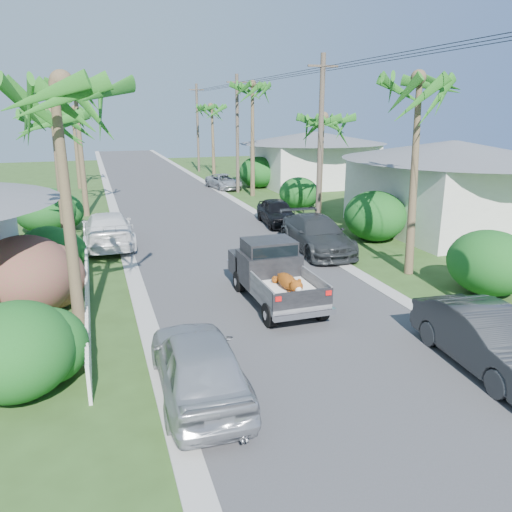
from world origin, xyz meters
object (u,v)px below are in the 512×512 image
object	(u,v)px
parked_car_lf	(108,230)
utility_pole_d	(198,128)
parked_car_rm	(317,234)
palm_r_b	(322,118)
parked_car_rf	(277,212)
parked_car_rn	(488,340)
palm_r_c	(252,85)
house_right_far	(312,161)
palm_l_a	(54,84)
house_right_near	(450,189)
palm_l_b	(53,115)
palm_r_d	(212,106)
pickup_truck	(271,271)
palm_r_a	(423,79)
parked_car_rd	(224,182)
palm_l_c	(74,82)
palm_l_d	(72,109)
parked_car_ln	(199,364)
utility_pole_b	(320,146)
utility_pole_c	(237,134)

from	to	relation	value
parked_car_lf	utility_pole_d	xyz separation A→B (m)	(10.60, 29.01, 3.78)
parked_car_rm	palm_r_b	distance (m)	7.55
parked_car_rf	parked_car_rm	bearing A→B (deg)	-86.82
parked_car_rn	palm_r_c	xyz separation A→B (m)	(2.60, 27.36, 7.34)
house_right_far	palm_l_a	bearing A→B (deg)	-125.42
parked_car_lf	house_right_near	size ratio (longest dim) A/B	0.63
palm_l_b	palm_r_d	xyz separation A→B (m)	(13.30, 28.00, 0.59)
house_right_near	parked_car_rn	bearing A→B (deg)	-125.13
pickup_truck	palm_r_d	size ratio (longest dim) A/B	0.64
palm_r_a	palm_r_b	xyz separation A→B (m)	(0.30, 9.00, -1.47)
pickup_truck	parked_car_rd	size ratio (longest dim) A/B	1.19
palm_l_c	palm_r_d	size ratio (longest dim) A/B	1.15
palm_l_d	parked_car_rn	bearing A→B (deg)	-74.06
parked_car_rn	palm_l_b	xyz separation A→B (m)	(-10.40, 13.36, 5.38)
parked_car_rm	parked_car_rd	xyz separation A→B (m)	(0.83, 20.09, -0.20)
pickup_truck	parked_car_ln	world-z (taller)	pickup_truck
utility_pole_d	palm_r_c	bearing A→B (deg)	-87.98
parked_car_rf	pickup_truck	bearing A→B (deg)	-105.98
palm_l_c	utility_pole_d	bearing A→B (deg)	61.08
parked_car_rd	parked_car_lf	xyz separation A→B (m)	(-10.00, -16.14, 0.23)
parked_car_rd	utility_pole_d	distance (m)	13.49
parked_car_rn	parked_car_rf	world-z (taller)	parked_car_rn
parked_car_rf	parked_car_ln	world-z (taller)	parked_car_ln
parked_car_rf	parked_car_rd	distance (m)	14.22
parked_car_lf	house_right_near	world-z (taller)	house_right_near
utility_pole_d	pickup_truck	bearing A→B (deg)	-98.25
utility_pole_b	utility_pole_c	bearing A→B (deg)	90.00
parked_car_lf	palm_l_d	size ratio (longest dim) A/B	0.74
palm_r_c	house_right_near	size ratio (longest dim) A/B	1.04
pickup_truck	palm_r_d	distance (m)	36.11
palm_r_b	utility_pole_d	distance (m)	28.05
palm_l_b	utility_pole_d	bearing A→B (deg)	68.20
palm_l_c	utility_pole_b	bearing A→B (deg)	-37.81
parked_car_rf	palm_l_c	xyz separation A→B (m)	(-10.42, 6.08, 7.19)
palm_l_c	palm_l_d	xyz separation A→B (m)	(-0.50, 12.00, -1.47)
parked_car_rn	palm_r_c	distance (m)	28.45
palm_r_a	palm_r_c	size ratio (longest dim) A/B	0.93
palm_r_b	palm_l_d	bearing A→B (deg)	124.59
palm_l_a	house_right_far	bearing A→B (deg)	54.58
parked_car_ln	house_right_far	size ratio (longest dim) A/B	0.52
parked_car_lf	pickup_truck	bearing A→B (deg)	118.96
parked_car_ln	palm_r_d	world-z (taller)	palm_r_d
parked_car_rd	parked_car_lf	world-z (taller)	parked_car_lf
palm_l_d	palm_r_d	xyz separation A→B (m)	(13.00, 6.00, 0.29)
palm_l_c	parked_car_rm	bearing A→B (deg)	-49.63
utility_pole_b	palm_r_c	bearing A→B (deg)	87.36
parked_car_lf	palm_l_c	bearing A→B (deg)	-83.19
parked_car_rd	palm_l_c	world-z (taller)	palm_l_c
palm_l_b	parked_car_rf	bearing A→B (deg)	19.24
parked_car_rm	palm_r_d	distance (m)	30.63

